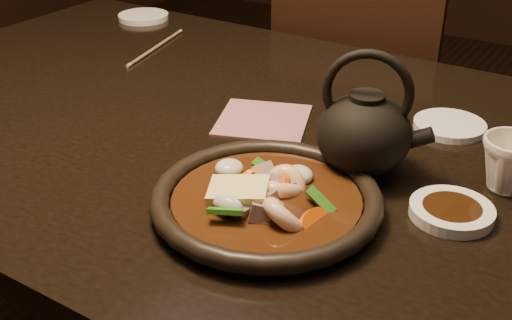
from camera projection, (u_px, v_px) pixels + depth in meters
The scene contains 11 objects.
table at pixel (267, 175), 1.04m from camera, with size 1.60×0.90×0.75m.
chair at pixel (360, 129), 1.65m from camera, with size 0.45×0.45×0.86m.
plate at pixel (267, 200), 0.80m from camera, with size 0.29×0.29×0.03m.
stirfry at pixel (268, 197), 0.80m from camera, with size 0.18×0.17×0.06m.
soy_dish at pixel (451, 211), 0.79m from camera, with size 0.10×0.10×0.01m, color white.
saucer_left at pixel (143, 17), 1.53m from camera, with size 0.12×0.12×0.01m, color white.
saucer_right at pixel (450, 126), 1.01m from camera, with size 0.11×0.11×0.01m, color white.
tea_cup at pixel (511, 163), 0.83m from camera, with size 0.08×0.07×0.08m, color beige.
chopsticks at pixel (156, 47), 1.35m from camera, with size 0.06×0.24×0.01m.
napkin at pixel (263, 120), 1.04m from camera, with size 0.14×0.14×0.00m, color #975D62.
teapot at pixel (365, 130), 0.86m from camera, with size 0.16×0.13×0.17m.
Camera 1 is at (0.47, -0.77, 1.19)m, focal length 45.00 mm.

